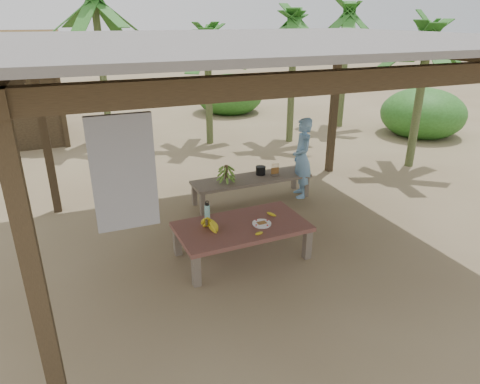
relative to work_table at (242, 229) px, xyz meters
name	(u,v)px	position (x,y,z in m)	size (l,w,h in m)	color
ground	(256,240)	(0.38, 0.34, -0.43)	(80.00, 80.00, 0.00)	brown
pavilion	(259,50)	(0.37, 0.33, 2.34)	(6.60, 5.60, 2.95)	black
work_table	(242,229)	(0.00, 0.00, 0.00)	(1.83, 1.06, 0.50)	brown
bench	(252,181)	(0.93, 1.77, -0.04)	(2.21, 0.64, 0.45)	brown
ripe_banana_bunch	(207,225)	(-0.51, 0.01, 0.16)	(0.30, 0.26, 0.18)	yellow
plate	(262,224)	(0.25, -0.11, 0.08)	(0.26, 0.26, 0.04)	white
loose_banana_front	(259,233)	(0.10, -0.36, 0.09)	(0.04, 0.14, 0.04)	yellow
loose_banana_side	(271,214)	(0.51, 0.11, 0.09)	(0.04, 0.15, 0.04)	yellow
water_flask	(207,212)	(-0.39, 0.34, 0.19)	(0.08, 0.08, 0.29)	#3FC6BE
green_banana_stalk	(226,173)	(0.43, 1.76, 0.18)	(0.28, 0.28, 0.33)	#598C2D
cooking_pot	(261,171)	(1.15, 1.87, 0.09)	(0.18, 0.18, 0.15)	black
skewer_rack	(275,169)	(1.38, 1.73, 0.14)	(0.18, 0.08, 0.24)	#A57F47
woman	(302,158)	(1.88, 1.64, 0.32)	(0.55, 0.36, 1.50)	#6FA2D3
banana_plant_ne	(294,31)	(3.52, 5.12, 2.40)	(1.80, 1.80, 3.33)	#596638
banana_plant_n	(207,49)	(1.45, 5.77, 2.00)	(1.80, 1.80, 2.91)	#596638
banana_plant_nw	(95,11)	(-1.02, 6.94, 2.86)	(1.80, 1.80, 3.80)	#596638
banana_plant_e	(427,47)	(5.08, 2.25, 2.16)	(1.80, 1.80, 3.08)	#596638
banana_plant_far	(348,24)	(5.79, 6.06, 2.53)	(1.80, 1.80, 3.47)	#596638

